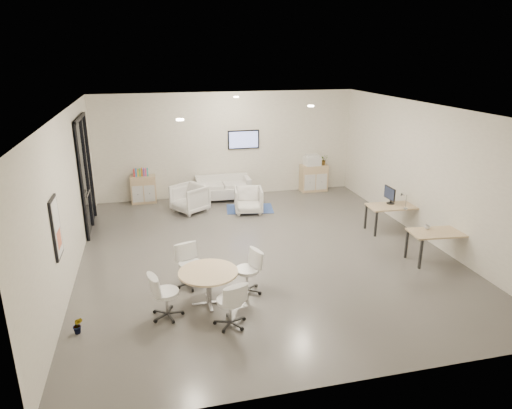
{
  "coord_description": "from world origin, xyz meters",
  "views": [
    {
      "loc": [
        -2.39,
        -9.23,
        4.32
      ],
      "look_at": [
        -0.08,
        0.4,
        1.0
      ],
      "focal_mm": 32.0,
      "sensor_mm": 36.0,
      "label": 1
    }
  ],
  "objects_px": {
    "loveseat": "(223,189)",
    "desk_front": "(440,235)",
    "desk_rear": "(393,208)",
    "round_table": "(208,276)",
    "sideboard_left": "(143,189)",
    "armchair_right": "(248,199)",
    "armchair_left": "(190,197)",
    "sideboard_right": "(314,178)"
  },
  "relations": [
    {
      "from": "loveseat",
      "to": "desk_front",
      "type": "distance_m",
      "value": 6.62
    },
    {
      "from": "desk_rear",
      "to": "round_table",
      "type": "xyz_separation_m",
      "value": [
        -5.01,
        -2.47,
        -0.04
      ]
    },
    {
      "from": "sideboard_left",
      "to": "armchair_right",
      "type": "xyz_separation_m",
      "value": [
        2.87,
        -1.6,
        -0.02
      ]
    },
    {
      "from": "desk_front",
      "to": "armchair_left",
      "type": "bearing_deg",
      "value": 143.19
    },
    {
      "from": "loveseat",
      "to": "armchair_left",
      "type": "relative_size",
      "value": 1.92
    },
    {
      "from": "desk_rear",
      "to": "round_table",
      "type": "distance_m",
      "value": 5.59
    },
    {
      "from": "sideboard_right",
      "to": "desk_front",
      "type": "distance_m",
      "value": 5.66
    },
    {
      "from": "sideboard_right",
      "to": "desk_front",
      "type": "xyz_separation_m",
      "value": [
        0.78,
        -5.6,
        0.17
      ]
    },
    {
      "from": "sideboard_right",
      "to": "desk_rear",
      "type": "xyz_separation_m",
      "value": [
        0.71,
        -3.77,
        0.17
      ]
    },
    {
      "from": "round_table",
      "to": "desk_front",
      "type": "bearing_deg",
      "value": 7.27
    },
    {
      "from": "sideboard_left",
      "to": "round_table",
      "type": "height_order",
      "value": "sideboard_left"
    },
    {
      "from": "loveseat",
      "to": "round_table",
      "type": "height_order",
      "value": "loveseat"
    },
    {
      "from": "desk_front",
      "to": "round_table",
      "type": "xyz_separation_m",
      "value": [
        -5.08,
        -0.65,
        -0.04
      ]
    },
    {
      "from": "loveseat",
      "to": "desk_front",
      "type": "relative_size",
      "value": 1.23
    },
    {
      "from": "desk_front",
      "to": "round_table",
      "type": "relative_size",
      "value": 1.26
    },
    {
      "from": "sideboard_left",
      "to": "armchair_right",
      "type": "relative_size",
      "value": 1.05
    },
    {
      "from": "armchair_right",
      "to": "desk_front",
      "type": "bearing_deg",
      "value": -42.53
    },
    {
      "from": "desk_rear",
      "to": "desk_front",
      "type": "distance_m",
      "value": 1.83
    },
    {
      "from": "desk_rear",
      "to": "round_table",
      "type": "bearing_deg",
      "value": -150.22
    },
    {
      "from": "sideboard_left",
      "to": "loveseat",
      "type": "height_order",
      "value": "sideboard_left"
    },
    {
      "from": "loveseat",
      "to": "desk_front",
      "type": "xyz_separation_m",
      "value": [
        3.8,
        -5.42,
        0.27
      ]
    },
    {
      "from": "round_table",
      "to": "desk_rear",
      "type": "bearing_deg",
      "value": 26.26
    },
    {
      "from": "loveseat",
      "to": "round_table",
      "type": "distance_m",
      "value": 6.21
    },
    {
      "from": "sideboard_left",
      "to": "desk_rear",
      "type": "height_order",
      "value": "sideboard_left"
    },
    {
      "from": "sideboard_left",
      "to": "desk_front",
      "type": "relative_size",
      "value": 0.62
    },
    {
      "from": "loveseat",
      "to": "armchair_left",
      "type": "distance_m",
      "value": 1.47
    },
    {
      "from": "sideboard_right",
      "to": "desk_rear",
      "type": "relative_size",
      "value": 0.66
    },
    {
      "from": "loveseat",
      "to": "armchair_right",
      "type": "xyz_separation_m",
      "value": [
        0.49,
        -1.4,
        0.06
      ]
    },
    {
      "from": "sideboard_left",
      "to": "armchair_left",
      "type": "distance_m",
      "value": 1.7
    },
    {
      "from": "round_table",
      "to": "sideboard_left",
      "type": "bearing_deg",
      "value": 99.92
    },
    {
      "from": "sideboard_right",
      "to": "desk_front",
      "type": "relative_size",
      "value": 0.65
    },
    {
      "from": "sideboard_left",
      "to": "round_table",
      "type": "xyz_separation_m",
      "value": [
        1.1,
        -6.26,
        0.15
      ]
    },
    {
      "from": "desk_rear",
      "to": "sideboard_right",
      "type": "bearing_deg",
      "value": 104.21
    },
    {
      "from": "sideboard_left",
      "to": "sideboard_right",
      "type": "relative_size",
      "value": 0.96
    },
    {
      "from": "sideboard_left",
      "to": "sideboard_right",
      "type": "distance_m",
      "value": 5.39
    },
    {
      "from": "sideboard_right",
      "to": "armchair_left",
      "type": "relative_size",
      "value": 1.01
    },
    {
      "from": "armchair_left",
      "to": "desk_front",
      "type": "xyz_separation_m",
      "value": [
        4.91,
        -4.47,
        0.17
      ]
    },
    {
      "from": "armchair_left",
      "to": "sideboard_left",
      "type": "bearing_deg",
      "value": -166.2
    },
    {
      "from": "loveseat",
      "to": "armchair_left",
      "type": "height_order",
      "value": "armchair_left"
    },
    {
      "from": "sideboard_right",
      "to": "desk_front",
      "type": "height_order",
      "value": "sideboard_right"
    },
    {
      "from": "sideboard_right",
      "to": "round_table",
      "type": "bearing_deg",
      "value": -124.53
    },
    {
      "from": "sideboard_left",
      "to": "desk_rear",
      "type": "distance_m",
      "value": 7.19
    }
  ]
}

